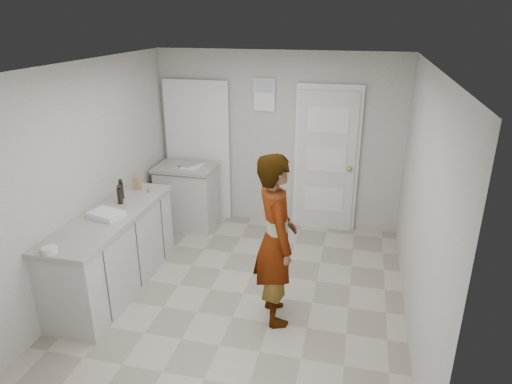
% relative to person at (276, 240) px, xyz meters
% --- Properties ---
extents(ground, '(4.00, 4.00, 0.00)m').
position_rel_person_xyz_m(ground, '(-0.42, 0.31, -0.88)').
color(ground, gray).
rests_on(ground, ground).
extents(room_shell, '(4.00, 4.00, 4.00)m').
position_rel_person_xyz_m(room_shell, '(-0.59, 2.26, 0.14)').
color(room_shell, '#A8A59F').
rests_on(room_shell, ground).
extents(main_counter, '(0.64, 1.96, 0.93)m').
position_rel_person_xyz_m(main_counter, '(-1.87, 0.11, -0.46)').
color(main_counter, silver).
rests_on(main_counter, ground).
extents(side_counter, '(0.84, 0.61, 0.93)m').
position_rel_person_xyz_m(side_counter, '(-1.67, 1.86, -0.45)').
color(side_counter, silver).
rests_on(side_counter, ground).
extents(person, '(0.64, 0.76, 1.76)m').
position_rel_person_xyz_m(person, '(0.00, 0.00, 0.00)').
color(person, silver).
rests_on(person, ground).
extents(cake_mix_box, '(0.10, 0.05, 0.17)m').
position_rel_person_xyz_m(cake_mix_box, '(-1.89, 0.85, 0.13)').
color(cake_mix_box, '#896444').
rests_on(cake_mix_box, main_counter).
extents(spice_jar, '(0.05, 0.05, 0.07)m').
position_rel_person_xyz_m(spice_jar, '(-1.72, 0.81, 0.08)').
color(spice_jar, tan).
rests_on(spice_jar, main_counter).
extents(oil_cruet_a, '(0.06, 0.06, 0.23)m').
position_rel_person_xyz_m(oil_cruet_a, '(-1.88, 0.40, 0.15)').
color(oil_cruet_a, black).
rests_on(oil_cruet_a, main_counter).
extents(oil_cruet_b, '(0.05, 0.05, 0.25)m').
position_rel_person_xyz_m(oil_cruet_b, '(-1.94, 0.54, 0.16)').
color(oil_cruet_b, black).
rests_on(oil_cruet_b, main_counter).
extents(baking_dish, '(0.40, 0.32, 0.06)m').
position_rel_person_xyz_m(baking_dish, '(-1.84, 0.02, 0.07)').
color(baking_dish, silver).
rests_on(baking_dish, main_counter).
extents(egg_bowl, '(0.14, 0.14, 0.05)m').
position_rel_person_xyz_m(egg_bowl, '(-1.93, -0.79, 0.07)').
color(egg_bowl, silver).
rests_on(egg_bowl, main_counter).
extents(papers, '(0.27, 0.33, 0.01)m').
position_rel_person_xyz_m(papers, '(-1.56, 1.86, 0.05)').
color(papers, white).
rests_on(papers, side_counter).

